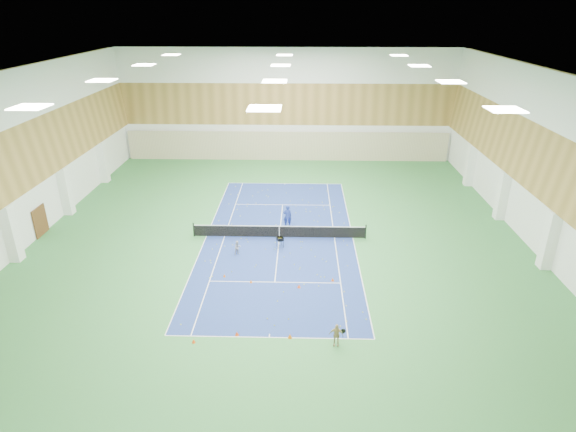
{
  "coord_description": "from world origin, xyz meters",
  "views": [
    {
      "loc": [
        1.56,
        -32.26,
        15.84
      ],
      "look_at": [
        0.66,
        -0.59,
        2.0
      ],
      "focal_mm": 30.0,
      "sensor_mm": 36.0,
      "label": 1
    }
  ],
  "objects_px": {
    "coach": "(287,216)",
    "child_court": "(238,248)",
    "child_apron": "(336,335)",
    "ball_cart": "(280,242)",
    "tennis_net": "(279,231)"
  },
  "relations": [
    {
      "from": "tennis_net",
      "to": "child_apron",
      "type": "height_order",
      "value": "child_apron"
    },
    {
      "from": "coach",
      "to": "ball_cart",
      "type": "xyz_separation_m",
      "value": [
        -0.43,
        -3.52,
        -0.51
      ]
    },
    {
      "from": "tennis_net",
      "to": "ball_cart",
      "type": "relative_size",
      "value": 15.88
    },
    {
      "from": "ball_cart",
      "to": "coach",
      "type": "bearing_deg",
      "value": 61.99
    },
    {
      "from": "child_court",
      "to": "ball_cart",
      "type": "height_order",
      "value": "child_court"
    },
    {
      "from": "child_court",
      "to": "child_apron",
      "type": "xyz_separation_m",
      "value": [
        6.2,
        -9.61,
        0.11
      ]
    },
    {
      "from": "tennis_net",
      "to": "child_court",
      "type": "xyz_separation_m",
      "value": [
        -2.77,
        -2.76,
        -0.03
      ]
    },
    {
      "from": "child_court",
      "to": "tennis_net",
      "type": "bearing_deg",
      "value": 7.16
    },
    {
      "from": "coach",
      "to": "child_apron",
      "type": "xyz_separation_m",
      "value": [
        2.89,
        -14.29,
        -0.28
      ]
    },
    {
      "from": "coach",
      "to": "child_court",
      "type": "relative_size",
      "value": 1.77
    },
    {
      "from": "tennis_net",
      "to": "child_apron",
      "type": "relative_size",
      "value": 10.15
    },
    {
      "from": "tennis_net",
      "to": "ball_cart",
      "type": "height_order",
      "value": "tennis_net"
    },
    {
      "from": "coach",
      "to": "child_court",
      "type": "distance_m",
      "value": 5.74
    },
    {
      "from": "child_apron",
      "to": "coach",
      "type": "bearing_deg",
      "value": 106.89
    },
    {
      "from": "tennis_net",
      "to": "ball_cart",
      "type": "bearing_deg",
      "value": -85.72
    }
  ]
}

